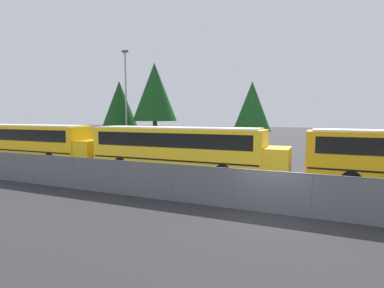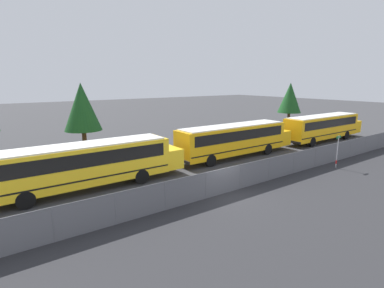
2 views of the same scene
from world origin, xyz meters
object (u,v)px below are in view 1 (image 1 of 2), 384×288
at_px(school_bus_1, 180,146).
at_px(light_pole, 126,100).
at_px(tree_0, 120,106).
at_px(tree_2, 155,92).
at_px(tree_3, 252,107).
at_px(school_bus_0, 32,140).

height_order(school_bus_1, light_pole, light_pole).
relative_size(tree_0, tree_2, 0.84).
distance_m(school_bus_1, light_pole, 11.20).
xyz_separation_m(light_pole, tree_0, (-2.81, 2.75, -0.39)).
height_order(school_bus_1, tree_2, tree_2).
bearing_deg(light_pole, school_bus_1, -35.12).
height_order(tree_0, tree_3, tree_0).
xyz_separation_m(light_pole, tree_3, (11.44, 4.01, -0.67)).
height_order(light_pole, tree_0, light_pole).
height_order(school_bus_0, tree_0, tree_0).
height_order(school_bus_0, tree_2, tree_2).
relative_size(light_pole, tree_2, 1.11).
xyz_separation_m(light_pole, tree_2, (2.12, 1.87, 0.83)).
bearing_deg(school_bus_1, tree_3, 74.78).
relative_size(light_pole, tree_0, 1.32).
height_order(school_bus_0, school_bus_1, same).
bearing_deg(tree_0, school_bus_1, -37.63).
bearing_deg(school_bus_0, tree_0, 73.00).
relative_size(school_bus_0, tree_3, 1.89).
bearing_deg(school_bus_1, school_bus_0, -179.90).
distance_m(tree_0, tree_2, 5.16).
relative_size(school_bus_1, light_pole, 1.33).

